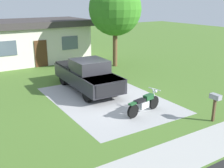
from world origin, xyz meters
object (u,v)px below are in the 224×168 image
(mailbox, at_px, (215,100))
(shade_tree, at_px, (115,9))
(pickup_truck, at_px, (86,74))
(motorcycle, at_px, (144,104))
(neighbor_house, at_px, (31,40))

(mailbox, height_order, shade_tree, shade_tree)
(pickup_truck, distance_m, shade_tree, 7.19)
(motorcycle, distance_m, pickup_truck, 4.66)
(pickup_truck, distance_m, neighbor_house, 9.68)
(mailbox, height_order, neighbor_house, neighbor_house)
(neighbor_house, bearing_deg, pickup_truck, -87.58)
(motorcycle, bearing_deg, neighbor_house, 94.41)
(motorcycle, bearing_deg, pickup_truck, 98.55)
(motorcycle, distance_m, shade_tree, 10.43)
(shade_tree, bearing_deg, mailbox, -100.12)
(pickup_truck, xyz_separation_m, shade_tree, (4.70, 4.19, 3.48))
(motorcycle, relative_size, mailbox, 1.73)
(motorcycle, bearing_deg, shade_tree, 65.44)
(mailbox, bearing_deg, neighbor_house, 100.67)
(pickup_truck, relative_size, shade_tree, 0.88)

